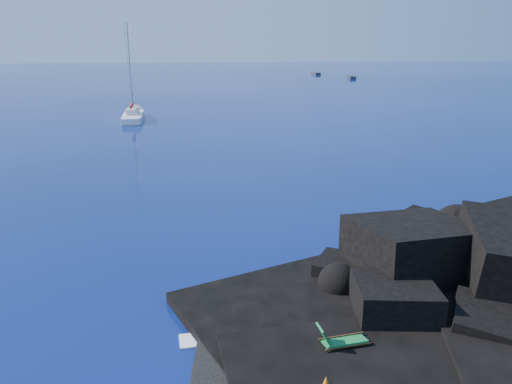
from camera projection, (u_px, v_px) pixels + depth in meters
headland at (512, 316)px, 20.07m from camera, size 24.00×24.00×3.60m
beach at (320, 371)px, 16.77m from camera, size 9.08×6.86×0.70m
surf_foam at (306, 302)px, 21.09m from camera, size 10.00×8.00×0.06m
sailboat at (134, 120)px, 66.52m from camera, size 3.05×11.92×12.39m
deck_chair at (345, 335)px, 17.11m from camera, size 1.83×1.00×1.20m
towel at (327, 346)px, 17.49m from camera, size 2.36×1.68×0.06m
sunbather at (327, 342)px, 17.45m from camera, size 1.85×1.03×0.24m
distant_boat_a at (316, 74)px, 142.70m from camera, size 1.75×4.76×0.62m
distant_boat_b at (351, 78)px, 129.67m from camera, size 2.03×5.00×0.65m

